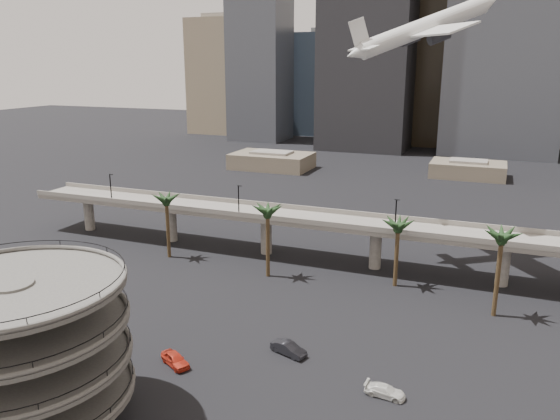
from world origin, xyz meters
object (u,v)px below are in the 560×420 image
at_px(overpass, 319,224).
at_px(car_a, 175,359).
at_px(car_b, 288,348).
at_px(car_c, 385,391).
at_px(airborne_jet, 423,28).
at_px(parking_ramp, 18,342).

height_order(overpass, car_a, overpass).
xyz_separation_m(car_a, car_b, (12.36, 7.82, 0.01)).
distance_m(overpass, car_c, 45.40).
bearing_deg(overpass, car_c, -62.48).
bearing_deg(car_c, airborne_jet, 10.42).
relative_size(car_a, car_c, 1.02).
height_order(parking_ramp, car_b, parking_ramp).
height_order(car_b, car_c, car_b).
height_order(overpass, car_b, overpass).
distance_m(parking_ramp, car_a, 19.95).
distance_m(car_a, car_b, 14.62).
relative_size(parking_ramp, car_c, 4.73).
relative_size(car_b, car_c, 1.07).
xyz_separation_m(parking_ramp, airborne_jet, (28.32, 71.65, 33.33)).
bearing_deg(car_b, car_c, -90.92).
distance_m(parking_ramp, car_c, 39.88).
bearing_deg(car_b, parking_ramp, 157.79).
xyz_separation_m(airborne_jet, car_b, (-8.20, -47.82, -42.34)).
bearing_deg(car_a, car_c, -54.49).
bearing_deg(car_b, airborne_jet, 8.24).
relative_size(airborne_jet, car_a, 5.52).
height_order(parking_ramp, car_a, parking_ramp).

